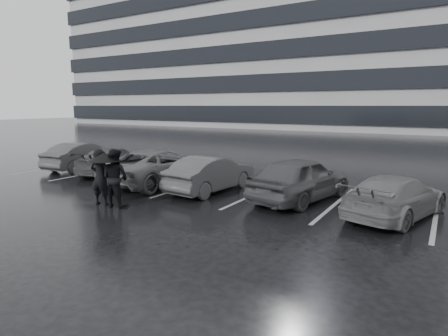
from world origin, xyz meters
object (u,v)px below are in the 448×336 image
object	(u,v)px
car_west_b	(158,166)
pedestrian_right	(115,178)
car_main	(301,178)
pedestrian_left	(100,177)
car_west_d	(83,156)
car_west_a	(211,174)
car_east	(396,196)
car_west_c	(114,161)

from	to	relation	value
car_west_b	pedestrian_right	xyz separation A→B (m)	(1.21, -3.37, 0.21)
car_main	pedestrian_left	world-z (taller)	pedestrian_left
car_main	car_west_b	size ratio (longest dim) A/B	0.87
pedestrian_right	car_west_d	bearing A→B (deg)	-35.61
car_west_d	pedestrian_left	xyz separation A→B (m)	(6.16, -4.21, 0.24)
car_west_a	pedestrian_left	size ratio (longest dim) A/B	2.19
car_west_d	car_main	bearing A→B (deg)	172.22
car_main	car_east	distance (m)	2.97
car_east	car_west_c	bearing A→B (deg)	12.13
car_west_a	pedestrian_left	world-z (taller)	pedestrian_left
car_main	car_east	bearing A→B (deg)	-176.95
car_east	car_west_a	bearing A→B (deg)	15.32
car_main	car_west_c	world-z (taller)	car_main
car_west_c	car_west_a	bearing A→B (deg)	160.15
pedestrian_left	car_east	bearing A→B (deg)	-172.55
car_west_a	pedestrian_right	bearing A→B (deg)	71.34
car_west_c	car_east	xyz separation A→B (m)	(12.02, -0.76, -0.01)
pedestrian_left	car_main	bearing A→B (deg)	-158.86
car_east	pedestrian_left	size ratio (longest dim) A/B	2.28
car_west_a	car_east	size ratio (longest dim) A/B	0.96
car_main	pedestrian_left	distance (m)	6.44
car_main	car_west_d	xyz separation A→B (m)	(-11.36, 0.41, -0.07)
car_main	pedestrian_right	world-z (taller)	pedestrian_right
car_west_a	pedestrian_left	distance (m)	3.92
car_main	pedestrian_left	xyz separation A→B (m)	(-5.21, -3.79, 0.17)
car_west_c	car_main	bearing A→B (deg)	165.12
car_west_d	pedestrian_right	distance (m)	7.86
pedestrian_right	car_west_c	bearing A→B (deg)	-46.31
car_west_a	car_east	distance (m)	6.20
car_main	pedestrian_right	bearing A→B (deg)	49.95
car_west_d	pedestrian_right	world-z (taller)	pedestrian_right
car_west_a	car_west_c	xyz separation A→B (m)	(-5.83, 0.72, -0.05)
car_west_a	car_west_c	distance (m)	5.87
car_west_d	car_east	world-z (taller)	car_west_d
pedestrian_right	car_west_b	bearing A→B (deg)	-74.40
car_main	car_west_a	xyz separation A→B (m)	(-3.26, -0.39, -0.08)
pedestrian_left	pedestrian_right	size ratio (longest dim) A/B	1.00
car_west_a	car_east	xyz separation A→B (m)	(6.20, -0.05, -0.05)
pedestrian_left	pedestrian_right	world-z (taller)	pedestrian_right
car_west_c	pedestrian_right	size ratio (longest dim) A/B	2.30
car_west_b	pedestrian_right	size ratio (longest dim) A/B	2.75
car_west_a	car_west_d	distance (m)	8.14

